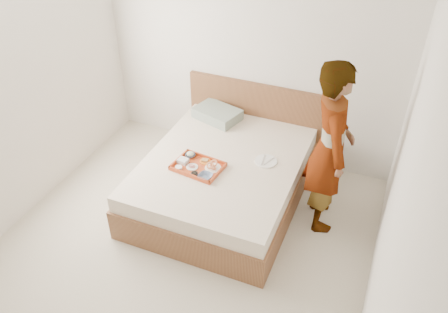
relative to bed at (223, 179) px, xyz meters
The scene contains 17 objects.
ground 1.04m from the bed, 95.58° to the right, with size 3.50×4.00×0.01m, color beige.
wall_back 1.44m from the bed, 95.58° to the left, with size 3.50×0.01×2.60m, color silver.
wall_right 2.19m from the bed, 31.18° to the right, with size 0.01×4.00×2.60m, color silver.
bed is the anchor object (origin of this frame).
headboard 0.99m from the bed, 90.00° to the left, with size 1.65×0.06×0.95m, color brown.
pillow 0.88m from the bed, 117.45° to the left, with size 0.52×0.35×0.12m, color gray.
tray 0.41m from the bed, 127.96° to the right, with size 0.49×0.35×0.04m, color #C54D26.
prawn_plate 0.35m from the bed, 98.42° to the right, with size 0.17×0.17×0.01m, color white.
navy_bowl_big 0.47m from the bed, 96.38° to the right, with size 0.14×0.14×0.03m, color navy.
sauce_dish 0.49m from the bed, 113.30° to the right, with size 0.07×0.07×0.03m, color black.
meat_plate 0.45m from the bed, 131.82° to the right, with size 0.12×0.12×0.01m, color white.
bread_plate 0.34m from the bed, 140.38° to the right, with size 0.12×0.12×0.01m, color orange.
salad_bowl 0.45m from the bed, 162.87° to the right, with size 0.11×0.11×0.03m, color navy.
plastic_tub 0.52m from the bed, 147.70° to the right, with size 0.10×0.08×0.04m, color silver.
cheese_round 0.56m from the bed, 136.50° to the right, with size 0.07×0.07×0.02m, color white.
dinner_plate 0.52m from the bed, 17.63° to the left, with size 0.23×0.23×0.01m, color white.
person 1.22m from the bed, ahead, with size 0.65×0.43×1.78m, color white.
Camera 1 is at (1.55, -2.49, 3.36)m, focal length 36.35 mm.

